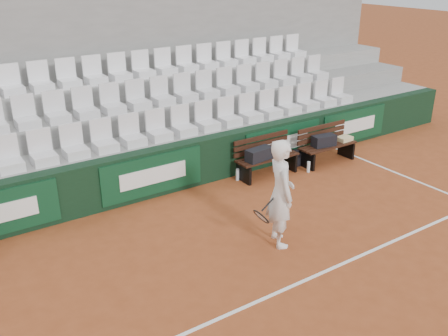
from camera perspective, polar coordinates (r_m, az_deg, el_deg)
ground at (r=7.65m, az=6.69°, el=-13.75°), size 80.00×80.00×0.00m
court_baseline at (r=7.65m, az=6.69°, el=-13.73°), size 18.00×0.06×0.01m
back_barrier at (r=10.36m, az=-7.18°, el=-0.29°), size 18.00×0.34×1.00m
grandstand_tier_front at (r=10.87m, az=-9.03°, el=0.72°), size 18.00×0.95×1.00m
grandstand_tier_mid at (r=11.61m, az=-11.11°, el=3.22°), size 18.00×0.95×1.45m
grandstand_tier_back at (r=12.38m, az=-12.94°, el=5.40°), size 18.00×0.95×1.90m
grandstand_rear_wall at (r=12.65m, az=-14.52°, el=11.48°), size 18.00×0.30×4.40m
seat_row_front at (r=10.44m, az=-8.89°, el=4.57°), size 11.90×0.44×0.63m
seat_row_mid at (r=11.15m, az=-11.15°, el=8.01°), size 11.90×0.44×0.63m
seat_row_back at (r=11.91m, az=-13.17°, el=11.01°), size 11.90×0.44×0.63m
bench_left at (r=11.27m, az=4.96°, el=0.24°), size 1.50×0.56×0.45m
bench_right at (r=12.20m, az=11.70°, el=1.64°), size 1.50×0.56×0.45m
sports_bag_left at (r=10.94m, az=4.03°, el=1.59°), size 0.65×0.34×0.27m
sports_bag_right at (r=11.98m, az=11.35°, el=3.09°), size 0.60×0.34×0.26m
towel at (r=12.47m, az=13.60°, el=3.29°), size 0.38×0.28×0.10m
sports_bag_ground at (r=12.06m, az=8.74°, el=1.26°), size 0.53×0.34×0.31m
water_bottle_near at (r=11.00m, az=1.56°, el=-0.75°), size 0.08×0.08×0.27m
water_bottle_far at (r=11.58m, az=9.63°, el=0.13°), size 0.07×0.07×0.26m
tennis_player at (r=8.34m, az=6.49°, el=-2.88°), size 0.83×0.80×1.89m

